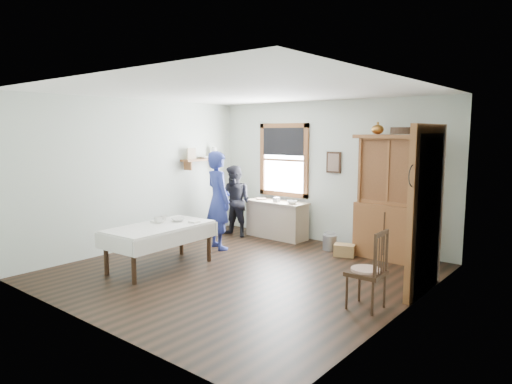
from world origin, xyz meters
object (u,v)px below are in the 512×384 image
(china_hutch, at_px, (392,197))
(work_counter, at_px, (277,219))
(pail, at_px, (330,242))
(spindle_chair, at_px, (366,269))
(figure_dark, at_px, (235,204))
(woman_blue, at_px, (218,204))
(wicker_basket, at_px, (345,250))
(dining_table, at_px, (160,247))

(china_hutch, bearing_deg, work_counter, -177.68)
(china_hutch, xyz_separation_m, pail, (-1.07, -0.15, -0.90))
(work_counter, xyz_separation_m, pail, (1.32, -0.18, -0.24))
(spindle_chair, bearing_deg, figure_dark, 151.15)
(china_hutch, height_order, pail, china_hutch)
(woman_blue, bearing_deg, pail, -122.07)
(wicker_basket, distance_m, figure_dark, 2.51)
(work_counter, height_order, china_hutch, china_hutch)
(spindle_chair, height_order, wicker_basket, spindle_chair)
(dining_table, distance_m, figure_dark, 2.44)
(china_hutch, xyz_separation_m, figure_dark, (-3.10, -0.42, -0.37))
(figure_dark, bearing_deg, pail, 5.93)
(figure_dark, bearing_deg, work_counter, 30.42)
(china_hutch, bearing_deg, figure_dark, -169.27)
(work_counter, height_order, spindle_chair, spindle_chair)
(dining_table, xyz_separation_m, wicker_basket, (1.92, 2.44, -0.24))
(pail, relative_size, woman_blue, 0.16)
(china_hutch, relative_size, pail, 7.72)
(wicker_basket, xyz_separation_m, woman_blue, (-2.04, -0.99, 0.72))
(pail, height_order, figure_dark, figure_dark)
(work_counter, bearing_deg, dining_table, -92.18)
(dining_table, xyz_separation_m, spindle_chair, (3.24, 0.49, 0.15))
(spindle_chair, relative_size, pail, 3.63)
(pail, height_order, woman_blue, woman_blue)
(wicker_basket, height_order, woman_blue, woman_blue)
(wicker_basket, bearing_deg, work_counter, 167.68)
(china_hutch, xyz_separation_m, woman_blue, (-2.70, -1.34, -0.21))
(work_counter, xyz_separation_m, wicker_basket, (1.73, -0.38, -0.27))
(spindle_chair, height_order, figure_dark, figure_dark)
(woman_blue, bearing_deg, figure_dark, -44.35)
(work_counter, bearing_deg, woman_blue, -101.09)
(spindle_chair, distance_m, woman_blue, 3.51)
(woman_blue, xyz_separation_m, figure_dark, (-0.41, 0.92, -0.15))
(woman_blue, bearing_deg, work_counter, -81.02)
(pail, bearing_deg, china_hutch, 7.97)
(spindle_chair, distance_m, figure_dark, 4.21)
(dining_table, relative_size, pail, 6.29)
(work_counter, height_order, dining_table, work_counter)
(work_counter, xyz_separation_m, woman_blue, (-0.31, -1.37, 0.45))
(china_hutch, height_order, figure_dark, china_hutch)
(work_counter, distance_m, pail, 1.35)
(woman_blue, height_order, figure_dark, woman_blue)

